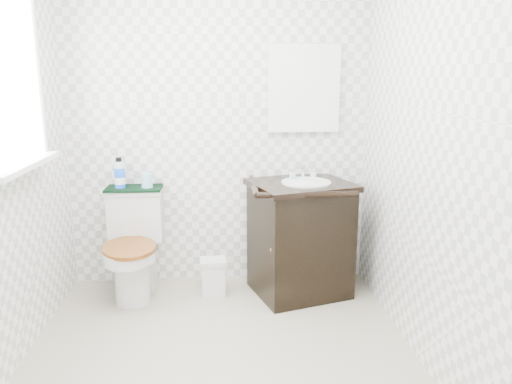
{
  "coord_description": "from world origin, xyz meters",
  "views": [
    {
      "loc": [
        0.02,
        -2.45,
        1.56
      ],
      "look_at": [
        0.25,
        0.75,
        0.79
      ],
      "focal_mm": 35.0,
      "sensor_mm": 36.0,
      "label": 1
    }
  ],
  "objects": [
    {
      "name": "toilet",
      "position": [
        -0.61,
        0.97,
        0.33
      ],
      "size": [
        0.43,
        0.65,
        0.75
      ],
      "color": "silver",
      "rests_on": "floor"
    },
    {
      "name": "mirror",
      "position": [
        0.62,
        1.18,
        1.45
      ],
      "size": [
        0.5,
        0.02,
        0.6
      ],
      "primitive_type": "cube",
      "color": "silver",
      "rests_on": "wall_back"
    },
    {
      "name": "trash_bin",
      "position": [
        -0.05,
        0.9,
        0.14
      ],
      "size": [
        0.19,
        0.16,
        0.27
      ],
      "color": "silver",
      "rests_on": "floor"
    },
    {
      "name": "cup",
      "position": [
        -0.51,
        1.07,
        0.81
      ],
      "size": [
        0.08,
        0.08,
        0.1
      ],
      "primitive_type": "cone",
      "color": "#8BC8E3",
      "rests_on": "towel"
    },
    {
      "name": "soap_bar",
      "position": [
        0.54,
        0.99,
        0.83
      ],
      "size": [
        0.07,
        0.05,
        0.02
      ],
      "primitive_type": "ellipsoid",
      "color": "#1A767E",
      "rests_on": "vanity"
    },
    {
      "name": "wall_back",
      "position": [
        0.0,
        1.2,
        1.2
      ],
      "size": [
        2.4,
        0.0,
        2.4
      ],
      "primitive_type": "plane",
      "rotation": [
        1.57,
        0.0,
        0.0
      ],
      "color": "white",
      "rests_on": "ground"
    },
    {
      "name": "wall_front",
      "position": [
        0.0,
        -1.2,
        1.2
      ],
      "size": [
        2.4,
        0.0,
        2.4
      ],
      "primitive_type": "plane",
      "rotation": [
        -1.57,
        0.0,
        0.0
      ],
      "color": "white",
      "rests_on": "ground"
    },
    {
      "name": "mouthwash_bottle",
      "position": [
        -0.7,
        1.08,
        0.86
      ],
      "size": [
        0.08,
        0.08,
        0.22
      ],
      "color": "blue",
      "rests_on": "towel"
    },
    {
      "name": "wall_right",
      "position": [
        1.1,
        0.0,
        1.2
      ],
      "size": [
        0.0,
        2.4,
        2.4
      ],
      "primitive_type": "plane",
      "rotation": [
        1.57,
        0.0,
        -1.57
      ],
      "color": "white",
      "rests_on": "ground"
    },
    {
      "name": "window",
      "position": [
        -1.07,
        0.25,
        1.55
      ],
      "size": [
        0.02,
        0.7,
        0.9
      ],
      "primitive_type": "cube",
      "color": "white",
      "rests_on": "wall_left"
    },
    {
      "name": "floor",
      "position": [
        0.0,
        0.0,
        0.0
      ],
      "size": [
        2.4,
        2.4,
        0.0
      ],
      "primitive_type": "plane",
      "color": "#AAA389",
      "rests_on": "ground"
    },
    {
      "name": "vanity",
      "position": [
        0.57,
        0.9,
        0.43
      ],
      "size": [
        0.8,
        0.73,
        0.92
      ],
      "color": "black",
      "rests_on": "floor"
    },
    {
      "name": "towel",
      "position": [
        -0.61,
        1.09,
        0.75
      ],
      "size": [
        0.39,
        0.22,
        0.02
      ],
      "primitive_type": "cube",
      "color": "black",
      "rests_on": "toilet"
    }
  ]
}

